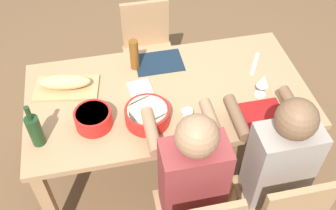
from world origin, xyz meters
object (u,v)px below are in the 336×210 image
at_px(chair_near_right, 281,209).
at_px(diner_near_right, 276,160).
at_px(bread_loaf, 65,82).
at_px(beer_bottle, 134,55).
at_px(napkin_stack, 140,89).
at_px(cutting_board, 67,88).
at_px(cup_near_center, 187,115).
at_px(wine_bottle, 35,130).
at_px(diner_near_center, 191,176).
at_px(dining_table, 168,102).
at_px(serving_bowl_pasta, 147,114).
at_px(serving_bowl_fruit, 93,118).
at_px(wine_glass, 263,81).
at_px(chair_far_center, 148,48).

xyz_separation_m(chair_near_right, diner_near_right, (-0.00, 0.18, 0.21)).
distance_m(bread_loaf, beer_bottle, 0.47).
bearing_deg(napkin_stack, beer_bottle, 89.57).
bearing_deg(cutting_board, cup_near_center, -30.76).
bearing_deg(bread_loaf, chair_near_right, -40.42).
height_order(cutting_board, wine_bottle, wine_bottle).
relative_size(bread_loaf, napkin_stack, 2.29).
distance_m(diner_near_center, chair_near_right, 0.56).
xyz_separation_m(dining_table, beer_bottle, (-0.16, 0.28, 0.19)).
xyz_separation_m(serving_bowl_pasta, bread_loaf, (-0.46, 0.37, 0.01)).
xyz_separation_m(chair_near_right, cup_near_center, (-0.42, 0.54, 0.30)).
bearing_deg(serving_bowl_pasta, diner_near_right, -31.26).
bearing_deg(bread_loaf, diner_near_right, -34.46).
distance_m(serving_bowl_fruit, napkin_stack, 0.38).
bearing_deg(napkin_stack, chair_near_right, -52.09).
height_order(beer_bottle, cup_near_center, beer_bottle).
bearing_deg(napkin_stack, wine_bottle, -154.98).
relative_size(serving_bowl_pasta, wine_glass, 1.59).
relative_size(wine_bottle, beer_bottle, 1.32).
bearing_deg(beer_bottle, diner_near_right, -53.36).
bearing_deg(dining_table, diner_near_right, -50.66).
bearing_deg(diner_near_center, serving_bowl_pasta, 112.56).
distance_m(chair_far_center, bread_loaf, 0.93).
relative_size(diner_near_right, serving_bowl_fruit, 5.61).
relative_size(cutting_board, cup_near_center, 4.95).
bearing_deg(chair_near_right, wine_glass, 83.38).
height_order(chair_far_center, napkin_stack, chair_far_center).
xyz_separation_m(diner_near_center, wine_bottle, (-0.79, 0.37, 0.15)).
bearing_deg(bread_loaf, chair_far_center, 44.48).
relative_size(diner_near_center, cutting_board, 3.00).
xyz_separation_m(diner_near_center, napkin_stack, (-0.17, 0.66, 0.05)).
height_order(dining_table, wine_bottle, wine_bottle).
bearing_deg(wine_glass, cup_near_center, -167.83).
height_order(serving_bowl_fruit, wine_glass, wine_glass).
xyz_separation_m(cutting_board, bread_loaf, (0.00, 0.00, 0.06)).
height_order(wine_bottle, napkin_stack, wine_bottle).
relative_size(diner_near_center, serving_bowl_fruit, 5.61).
height_order(bread_loaf, beer_bottle, beer_bottle).
relative_size(diner_near_center, bread_loaf, 3.75).
distance_m(wine_glass, cup_near_center, 0.52).
distance_m(chair_far_center, serving_bowl_fruit, 1.10).
bearing_deg(napkin_stack, cup_near_center, -52.76).
bearing_deg(dining_table, serving_bowl_pasta, -129.55).
bearing_deg(beer_bottle, serving_bowl_fruit, -124.67).
relative_size(dining_table, cup_near_center, 21.93).
height_order(chair_far_center, wine_bottle, wine_bottle).
distance_m(serving_bowl_pasta, beer_bottle, 0.48).
bearing_deg(cutting_board, chair_far_center, 44.48).
distance_m(chair_far_center, wine_glass, 1.13).
xyz_separation_m(serving_bowl_pasta, napkin_stack, (-0.00, 0.26, -0.04)).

